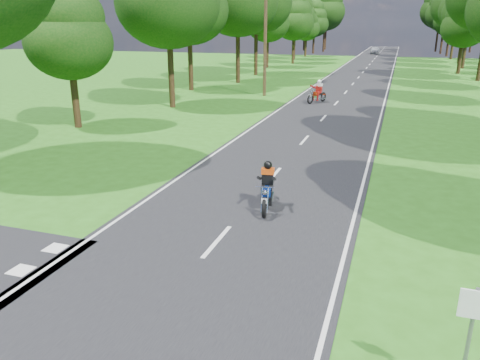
% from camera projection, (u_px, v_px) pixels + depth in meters
% --- Properties ---
extents(ground, '(160.00, 160.00, 0.00)m').
position_uv_depth(ground, '(185.00, 279.00, 10.61)').
color(ground, '#275D15').
rests_on(ground, ground).
extents(main_road, '(7.00, 140.00, 0.02)m').
position_uv_depth(main_road, '(363.00, 72.00, 55.56)').
color(main_road, black).
rests_on(main_road, ground).
extents(road_markings, '(7.40, 140.00, 0.01)m').
position_uv_depth(road_markings, '(360.00, 74.00, 53.92)').
color(road_markings, silver).
rests_on(road_markings, main_road).
extents(treeline, '(40.00, 115.35, 14.78)m').
position_uv_depth(treeline, '(385.00, 2.00, 61.56)').
color(treeline, black).
rests_on(treeline, ground).
extents(telegraph_pole, '(1.20, 0.26, 8.00)m').
position_uv_depth(telegraph_pole, '(265.00, 43.00, 36.30)').
color(telegraph_pole, '#382616').
rests_on(telegraph_pole, ground).
extents(road_sign, '(0.45, 0.07, 2.00)m').
position_uv_depth(road_sign, '(471.00, 329.00, 6.72)').
color(road_sign, slate).
rests_on(road_sign, ground).
extents(rider_near_blue, '(0.90, 1.87, 1.49)m').
position_uv_depth(rider_near_blue, '(267.00, 186.00, 14.40)').
color(rider_near_blue, navy).
rests_on(rider_near_blue, main_road).
extents(rider_far_red, '(1.42, 2.07, 1.64)m').
position_uv_depth(rider_far_red, '(317.00, 91.00, 33.89)').
color(rider_far_red, maroon).
rests_on(rider_far_red, main_road).
extents(distant_car, '(1.85, 4.32, 1.46)m').
position_uv_depth(distant_car, '(375.00, 50.00, 88.95)').
color(distant_car, '#BABDC2').
rests_on(distant_car, main_road).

